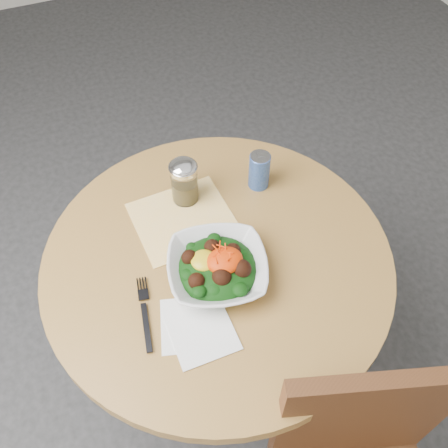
% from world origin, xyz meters
% --- Properties ---
extents(ground, '(6.00, 6.00, 0.00)m').
position_xyz_m(ground, '(0.00, 0.00, 0.00)').
color(ground, '#29292B').
rests_on(ground, ground).
extents(table, '(0.90, 0.90, 0.75)m').
position_xyz_m(table, '(0.00, 0.00, 0.55)').
color(table, black).
rests_on(table, ground).
extents(cloth_napkin, '(0.27, 0.25, 0.00)m').
position_xyz_m(cloth_napkin, '(-0.04, 0.14, 0.75)').
color(cloth_napkin, '#FFA90D').
rests_on(cloth_napkin, table).
extents(paper_napkins, '(0.18, 0.19, 0.00)m').
position_xyz_m(paper_napkins, '(-0.12, -0.17, 0.75)').
color(paper_napkins, white).
rests_on(paper_napkins, table).
extents(salad_bowl, '(0.30, 0.30, 0.09)m').
position_xyz_m(salad_bowl, '(-0.02, -0.06, 0.78)').
color(salad_bowl, silver).
rests_on(salad_bowl, table).
extents(fork, '(0.06, 0.20, 0.00)m').
position_xyz_m(fork, '(-0.22, -0.09, 0.76)').
color(fork, black).
rests_on(fork, table).
extents(spice_shaker, '(0.08, 0.08, 0.14)m').
position_xyz_m(spice_shaker, '(-0.01, 0.21, 0.82)').
color(spice_shaker, silver).
rests_on(spice_shaker, table).
extents(beverage_can, '(0.06, 0.06, 0.11)m').
position_xyz_m(beverage_can, '(0.20, 0.19, 0.81)').
color(beverage_can, '#0D2C96').
rests_on(beverage_can, table).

